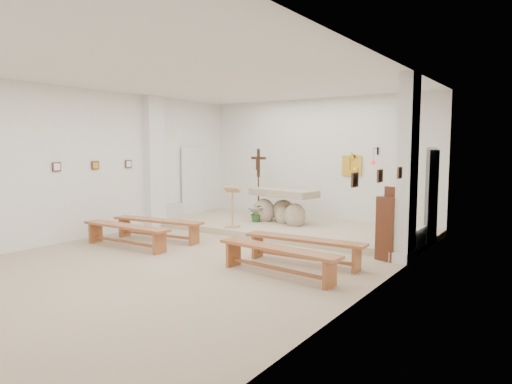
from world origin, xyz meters
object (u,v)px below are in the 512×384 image
Objects in this scene: lectern at (232,207)px; bench_left_front at (158,225)px; crucifix_stand at (258,178)px; bench_right_second at (278,254)px; bench_right_front at (304,245)px; donation_pedestal at (390,228)px; altar at (283,209)px; bench_left_second at (126,231)px.

bench_left_front is (-0.90, -1.66, -0.29)m from lectern.
crucifix_stand is 5.57m from bench_right_second.
donation_pedestal is at bearing 42.84° from bench_right_front.
bench_right_front is (3.34, -3.44, -0.91)m from crucifix_stand.
altar is 3.88m from donation_pedestal.
donation_pedestal reaches higher than altar.
bench_right_second is at bearing -21.41° from bench_left_front.
bench_left_front and bench_right_second have the same top height.
lectern is at bearing 144.10° from bench_right_second.
altar is 0.84× the size of bench_left_front.
crucifix_stand is 0.83× the size of bench_left_front.
altar is 3.38m from bench_left_front.
lectern is 0.74× the size of donation_pedestal.
altar is at bearing 54.77° from bench_left_front.
donation_pedestal reaches higher than bench_left_front.
altar is 0.85× the size of bench_right_front.
altar is at bearing -6.99° from crucifix_stand.
bench_left_second and bench_right_second have the same top height.
bench_left_front is at bearing -138.61° from lectern.
donation_pedestal is at bearing -10.91° from crucifix_stand.
bench_left_front is at bearing 88.98° from bench_left_second.
lectern reaches higher than altar.
bench_right_front is (2.92, -1.66, -0.29)m from lectern.
lectern is at bearing 69.80° from bench_left_second.
donation_pedestal is (3.45, -1.79, 0.10)m from altar.
altar is 0.84× the size of bench_right_second.
donation_pedestal is 2.46m from bench_right_second.
lectern is 1.91m from bench_left_front.
altar is 4.23m from bench_left_second.
bench_left_front is 3.82m from bench_right_front.
bench_right_front is 3.93m from bench_left_second.
bench_left_front is 3.93m from bench_right_second.
lectern is 2.76m from bench_left_second.
bench_right_second is (0.00, -0.93, 0.00)m from bench_right_front.
bench_left_front and bench_right_front have the same top height.
donation_pedestal is at bearing 66.64° from bench_right_second.
donation_pedestal is at bearing 5.89° from bench_left_front.
bench_left_front is 1.01× the size of bench_left_second.
crucifix_stand reaches higher than bench_left_front.
donation_pedestal is 5.16m from bench_left_front.
bench_right_front is at bearing -49.69° from lectern.
altar reaches higher than bench_left_second.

